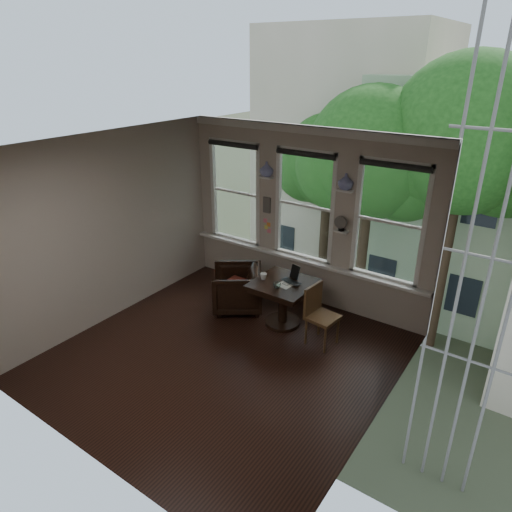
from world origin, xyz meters
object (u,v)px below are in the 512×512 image
Objects in this scene: side_chair_right at (323,317)px; armchair_left at (237,289)px; laptop at (289,283)px; mug at (264,276)px; table at (283,303)px.

armchair_left is at bearing 93.13° from side_chair_right.
laptop is 3.04× the size of mug.
mug is (-0.32, -0.08, 0.43)m from table.
mug reaches higher than laptop.
side_chair_right reaches higher than table.
armchair_left reaches higher than table.
table is at bearing 14.73° from mug.
table is at bearing -163.25° from laptop.
armchair_left is 2.46× the size of laptop.
armchair_left is at bearing -166.87° from laptop.
side_chair_right is (1.67, -0.11, 0.08)m from armchair_left.
mug is (-1.09, 0.05, 0.34)m from side_chair_right.
laptop is at bearing 85.55° from side_chair_right.
mug is at bearing 47.41° from armchair_left.
armchair_left is 0.90× the size of side_chair_right.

